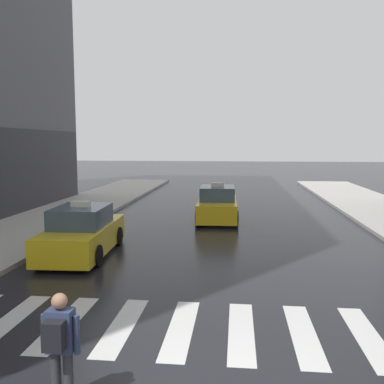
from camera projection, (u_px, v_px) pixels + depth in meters
The scene contains 4 objects.
crosswalk_markings at pixel (211, 329), 8.46m from camera, with size 11.30×2.80×0.01m.
taxi_lead at pixel (82, 233), 14.03m from camera, with size 2.08×4.61×1.80m.
taxi_second at pixel (217, 205), 20.41m from camera, with size 2.02×4.58×1.80m.
pedestrian_with_backpack at pixel (60, 342), 5.85m from camera, with size 0.55×0.43×1.65m.
Camera 1 is at (0.48, -5.08, 3.69)m, focal length 39.85 mm.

